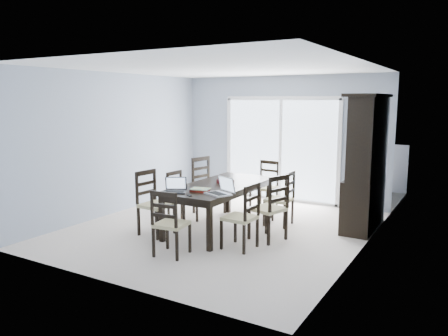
{
  "coord_description": "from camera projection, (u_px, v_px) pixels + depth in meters",
  "views": [
    {
      "loc": [
        3.57,
        -5.98,
        2.11
      ],
      "look_at": [
        0.07,
        0.0,
        1.02
      ],
      "focal_mm": 35.0,
      "sensor_mm": 36.0,
      "label": 1
    }
  ],
  "objects": [
    {
      "name": "balcony",
      "position": [
        297.0,
        193.0,
        10.2
      ],
      "size": [
        4.5,
        2.0,
        0.1
      ],
      "primitive_type": "cube",
      "color": "gray",
      "rests_on": "ground"
    },
    {
      "name": "sliding_door",
      "position": [
        281.0,
        149.0,
        9.15
      ],
      "size": [
        2.52,
        0.05,
        2.18
      ],
      "color": "silver",
      "rests_on": "floor"
    },
    {
      "name": "wall_left",
      "position": [
        117.0,
        144.0,
        8.13
      ],
      "size": [
        0.02,
        5.0,
        2.6
      ],
      "primitive_type": "cube",
      "color": "#95A1B2",
      "rests_on": "floor"
    },
    {
      "name": "ceiling",
      "position": [
        220.0,
        68.0,
        6.8
      ],
      "size": [
        5.0,
        5.0,
        0.0
      ],
      "primitive_type": "plane",
      "rotation": [
        3.14,
        0.0,
        0.0
      ],
      "color": "white",
      "rests_on": "back_wall"
    },
    {
      "name": "railing",
      "position": [
        312.0,
        162.0,
        10.96
      ],
      "size": [
        4.5,
        0.06,
        1.1
      ],
      "primitive_type": "cube",
      "color": "#99999E",
      "rests_on": "balcony"
    },
    {
      "name": "game_box",
      "position": [
        225.0,
        182.0,
        7.13
      ],
      "size": [
        0.28,
        0.17,
        0.07
      ],
      "primitive_type": "cube",
      "rotation": [
        0.0,
        0.0,
        -0.14
      ],
      "color": "#4E0F1E",
      "rests_on": "dining_table"
    },
    {
      "name": "dining_table",
      "position": [
        220.0,
        189.0,
        7.1
      ],
      "size": [
        1.0,
        2.2,
        0.75
      ],
      "color": "black",
      "rests_on": "floor"
    },
    {
      "name": "chair_right_near",
      "position": [
        245.0,
        210.0,
        6.13
      ],
      "size": [
        0.45,
        0.44,
        1.1
      ],
      "rotation": [
        0.0,
        0.0,
        1.52
      ],
      "color": "black",
      "rests_on": "floor"
    },
    {
      "name": "china_hutch",
      "position": [
        366.0,
        164.0,
        7.1
      ],
      "size": [
        0.5,
        1.38,
        2.2
      ],
      "color": "black",
      "rests_on": "floor"
    },
    {
      "name": "back_wall",
      "position": [
        281.0,
        139.0,
        9.14
      ],
      "size": [
        4.5,
        0.02,
        2.6
      ],
      "primitive_type": "cube",
      "color": "#95A1B2",
      "rests_on": "floor"
    },
    {
      "name": "chair_right_far",
      "position": [
        284.0,
        193.0,
        7.3
      ],
      "size": [
        0.42,
        0.41,
        1.07
      ],
      "rotation": [
        0.0,
        0.0,
        1.58
      ],
      "color": "black",
      "rests_on": "floor"
    },
    {
      "name": "chair_left_mid",
      "position": [
        179.0,
        191.0,
        7.54
      ],
      "size": [
        0.42,
        0.41,
        1.02
      ],
      "rotation": [
        0.0,
        0.0,
        -1.65
      ],
      "color": "black",
      "rests_on": "floor"
    },
    {
      "name": "chair_left_near",
      "position": [
        151.0,
        195.0,
        6.87
      ],
      "size": [
        0.48,
        0.47,
        1.16
      ],
      "rotation": [
        0.0,
        0.0,
        -1.65
      ],
      "color": "black",
      "rests_on": "floor"
    },
    {
      "name": "chair_end_near",
      "position": [
        168.0,
        217.0,
        5.83
      ],
      "size": [
        0.44,
        0.46,
        1.06
      ],
      "rotation": [
        0.0,
        0.0,
        0.12
      ],
      "color": "black",
      "rests_on": "floor"
    },
    {
      "name": "laptop_silver",
      "position": [
        218.0,
        190.0,
        6.3
      ],
      "size": [
        0.44,
        0.39,
        0.25
      ],
      "rotation": [
        0.0,
        0.0,
        -0.43
      ],
      "color": "silver",
      "rests_on": "dining_table"
    },
    {
      "name": "cell_phone",
      "position": [
        189.0,
        195.0,
        6.23
      ],
      "size": [
        0.11,
        0.09,
        0.01
      ],
      "primitive_type": "cube",
      "rotation": [
        0.0,
        0.0,
        -0.57
      ],
      "color": "black",
      "rests_on": "dining_table"
    },
    {
      "name": "hot_tub",
      "position": [
        281.0,
        168.0,
        10.39
      ],
      "size": [
        1.94,
        1.75,
        0.97
      ],
      "rotation": [
        0.0,
        0.0,
        0.04
      ],
      "color": "brown",
      "rests_on": "balcony"
    },
    {
      "name": "laptop_dark",
      "position": [
        175.0,
        189.0,
        6.43
      ],
      "size": [
        0.39,
        0.35,
        0.22
      ],
      "rotation": [
        0.0,
        0.0,
        0.51
      ],
      "color": "black",
      "rests_on": "dining_table"
    },
    {
      "name": "chair_end_far",
      "position": [
        267.0,
        180.0,
        8.4
      ],
      "size": [
        0.45,
        0.46,
        1.09
      ],
      "rotation": [
        0.0,
        0.0,
        3.04
      ],
      "color": "black",
      "rests_on": "floor"
    },
    {
      "name": "wall_right",
      "position": [
        363.0,
        160.0,
        5.88
      ],
      "size": [
        0.02,
        5.0,
        2.6
      ],
      "primitive_type": "cube",
      "color": "#95A1B2",
      "rests_on": "floor"
    },
    {
      "name": "chair_left_far",
      "position": [
        205.0,
        179.0,
        8.18
      ],
      "size": [
        0.55,
        0.54,
        1.21
      ],
      "rotation": [
        0.0,
        0.0,
        -1.79
      ],
      "color": "black",
      "rests_on": "floor"
    },
    {
      "name": "book_stack",
      "position": [
        200.0,
        190.0,
        6.53
      ],
      "size": [
        0.31,
        0.26,
        0.04
      ],
      "rotation": [
        0.0,
        0.0,
        0.06
      ],
      "color": "maroon",
      "rests_on": "dining_table"
    },
    {
      "name": "floor",
      "position": [
        220.0,
        229.0,
        7.21
      ],
      "size": [
        5.0,
        5.0,
        0.0
      ],
      "primitive_type": "plane",
      "color": "beige",
      "rests_on": "ground"
    },
    {
      "name": "chair_right_mid",
      "position": [
        273.0,
        201.0,
        6.49
      ],
      "size": [
        0.56,
        0.55,
        1.17
      ],
      "rotation": [
        0.0,
        0.0,
        1.27
      ],
      "color": "black",
      "rests_on": "floor"
    }
  ]
}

